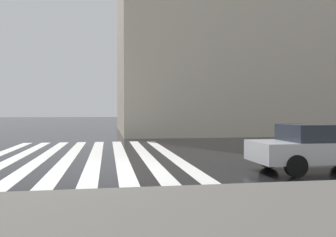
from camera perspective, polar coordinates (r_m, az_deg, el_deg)
ground_plane at (r=10.78m, az=-9.27°, el=-8.42°), size 220.00×220.00×0.00m
zebra_crossing at (r=14.77m, az=-13.52°, el=-5.84°), size 13.00×7.50×0.01m
haussmann_block_corner at (r=36.35m, az=16.04°, el=17.33°), size 16.66×28.10×24.43m
car_silver at (r=11.56m, az=23.49°, el=-4.08°), size 1.85×4.10×1.41m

